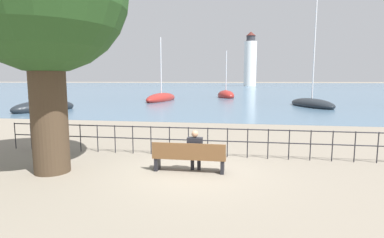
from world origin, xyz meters
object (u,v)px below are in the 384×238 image
(sailboat_0, at_px, (45,107))
(harbor_lighthouse, at_px, (250,61))
(seated_person_left, at_px, (195,149))
(sailboat_4, at_px, (161,98))
(park_bench, at_px, (189,157))
(sailboat_3, at_px, (226,95))
(sailboat_1, at_px, (312,104))

(sailboat_0, distance_m, harbor_lighthouse, 125.67)
(harbor_lighthouse, bearing_deg, seated_person_left, -92.34)
(sailboat_0, relative_size, sailboat_4, 1.42)
(park_bench, bearing_deg, sailboat_3, 91.15)
(park_bench, relative_size, sailboat_3, 0.28)
(sailboat_0, relative_size, sailboat_3, 1.61)
(sailboat_1, relative_size, sailboat_4, 1.45)
(sailboat_1, distance_m, sailboat_4, 18.69)
(park_bench, height_order, seated_person_left, seated_person_left)
(seated_person_left, distance_m, sailboat_1, 25.75)
(sailboat_3, xyz_separation_m, harbor_lighthouse, (6.62, 99.96, 11.52))
(seated_person_left, bearing_deg, sailboat_1, 70.24)
(park_bench, xyz_separation_m, sailboat_0, (-15.83, 15.66, -0.09))
(seated_person_left, xyz_separation_m, sailboat_0, (-16.00, 15.58, -0.33))
(sailboat_1, distance_m, harbor_lighthouse, 115.22)
(sailboat_0, bearing_deg, harbor_lighthouse, 100.80)
(sailboat_4, bearing_deg, park_bench, -66.78)
(park_bench, distance_m, harbor_lighthouse, 139.50)
(seated_person_left, height_order, harbor_lighthouse, harbor_lighthouse)
(seated_person_left, xyz_separation_m, sailboat_4, (-9.07, 30.01, -0.36))
(sailboat_3, bearing_deg, sailboat_4, -152.01)
(park_bench, bearing_deg, sailboat_0, 135.31)
(sailboat_1, distance_m, sailboat_3, 17.54)
(harbor_lighthouse, bearing_deg, sailboat_3, -93.79)
(park_bench, distance_m, sailboat_4, 31.38)
(seated_person_left, xyz_separation_m, sailboat_1, (8.71, 24.24, -0.38))
(sailboat_1, xyz_separation_m, harbor_lighthouse, (-3.04, 114.60, 11.58))
(park_bench, distance_m, sailboat_0, 22.26)
(sailboat_3, bearing_deg, park_bench, -108.39)
(park_bench, xyz_separation_m, harbor_lighthouse, (5.83, 138.91, 11.44))
(seated_person_left, height_order, sailboat_1, sailboat_1)
(park_bench, height_order, harbor_lighthouse, harbor_lighthouse)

